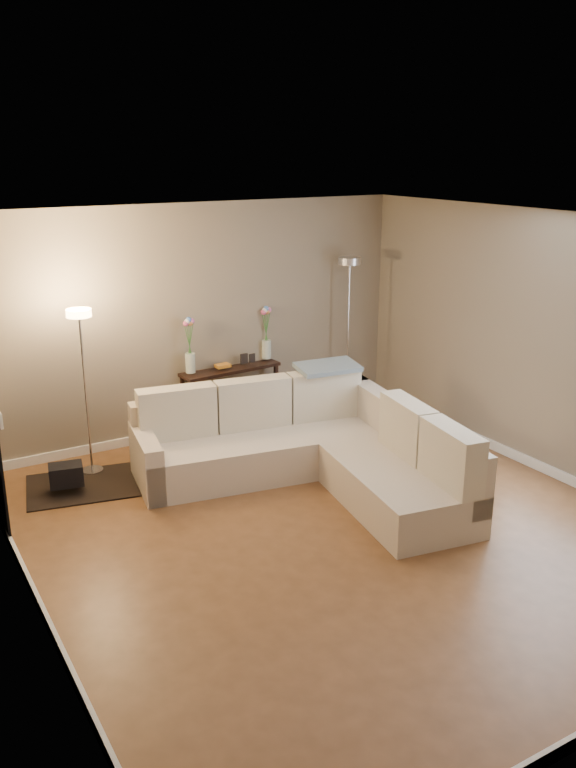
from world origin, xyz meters
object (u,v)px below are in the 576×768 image
sectional_sofa (310,448)px  console_table (225,395)px  floor_lamp_unlit (349,304)px  floor_lamp_lit (83,359)px

sectional_sofa → console_table: size_ratio=2.35×
floor_lamp_unlit → sectional_sofa: bearing=-134.4°
sectional_sofa → floor_lamp_unlit: size_ratio=1.50×
sectional_sofa → floor_lamp_unlit: (1.48, 1.51, 1.02)m
floor_lamp_lit → floor_lamp_unlit: floor_lamp_unlit is taller
console_table → floor_lamp_lit: (-1.71, -0.41, 0.78)m
console_table → floor_lamp_unlit: 1.85m
console_table → sectional_sofa: bearing=-86.4°
sectional_sofa → floor_lamp_lit: 2.38m
floor_lamp_lit → floor_lamp_unlit: bearing=4.0°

